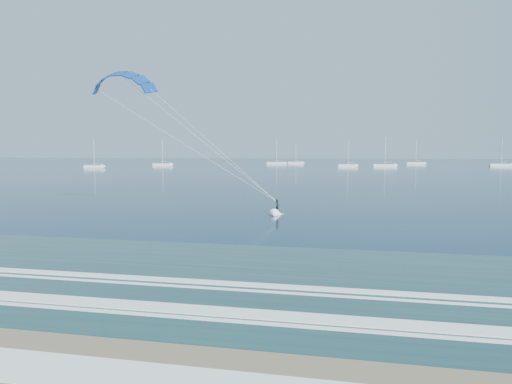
{
  "coord_description": "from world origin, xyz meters",
  "views": [
    {
      "loc": [
        12.2,
        -12.26,
        6.67
      ],
      "look_at": [
        3.92,
        27.91,
        3.05
      ],
      "focal_mm": 32.0,
      "sensor_mm": 36.0,
      "label": 1
    }
  ],
  "objects_px": {
    "sailboat_1": "(163,164)",
    "sailboat_2": "(276,163)",
    "sailboat_0": "(94,166)",
    "sailboat_4": "(416,163)",
    "kitesurfer_rig": "(197,137)",
    "sailboat_8": "(296,163)",
    "sailboat_7": "(385,165)",
    "sailboat_3": "(348,166)",
    "sailboat_5": "(501,165)"
  },
  "relations": [
    {
      "from": "sailboat_1",
      "to": "sailboat_2",
      "type": "distance_m",
      "value": 61.93
    },
    {
      "from": "sailboat_0",
      "to": "sailboat_4",
      "type": "height_order",
      "value": "sailboat_4"
    },
    {
      "from": "sailboat_0",
      "to": "kitesurfer_rig",
      "type": "bearing_deg",
      "value": -54.94
    },
    {
      "from": "sailboat_0",
      "to": "sailboat_8",
      "type": "distance_m",
      "value": 107.87
    },
    {
      "from": "sailboat_1",
      "to": "sailboat_7",
      "type": "xyz_separation_m",
      "value": [
        101.9,
        7.62,
        0.01
      ]
    },
    {
      "from": "sailboat_1",
      "to": "sailboat_3",
      "type": "xyz_separation_m",
      "value": [
        85.78,
        1.35,
        -0.01
      ]
    },
    {
      "from": "sailboat_5",
      "to": "sailboat_1",
      "type": "bearing_deg",
      "value": -170.92
    },
    {
      "from": "sailboat_0",
      "to": "sailboat_3",
      "type": "relative_size",
      "value": 1.02
    },
    {
      "from": "sailboat_2",
      "to": "sailboat_3",
      "type": "xyz_separation_m",
      "value": [
        37.58,
        -37.52,
        -0.01
      ]
    },
    {
      "from": "kitesurfer_rig",
      "to": "sailboat_3",
      "type": "height_order",
      "value": "kitesurfer_rig"
    },
    {
      "from": "sailboat_4",
      "to": "sailboat_8",
      "type": "height_order",
      "value": "sailboat_4"
    },
    {
      "from": "sailboat_0",
      "to": "sailboat_8",
      "type": "xyz_separation_m",
      "value": [
        74.1,
        78.39,
        -0.02
      ]
    },
    {
      "from": "sailboat_7",
      "to": "sailboat_0",
      "type": "bearing_deg",
      "value": -161.67
    },
    {
      "from": "sailboat_2",
      "to": "sailboat_1",
      "type": "bearing_deg",
      "value": -141.11
    },
    {
      "from": "sailboat_1",
      "to": "sailboat_5",
      "type": "bearing_deg",
      "value": 9.08
    },
    {
      "from": "kitesurfer_rig",
      "to": "sailboat_4",
      "type": "bearing_deg",
      "value": 76.47
    },
    {
      "from": "kitesurfer_rig",
      "to": "sailboat_3",
      "type": "relative_size",
      "value": 1.92
    },
    {
      "from": "sailboat_0",
      "to": "sailboat_5",
      "type": "relative_size",
      "value": 0.87
    },
    {
      "from": "sailboat_1",
      "to": "sailboat_7",
      "type": "height_order",
      "value": "sailboat_7"
    },
    {
      "from": "kitesurfer_rig",
      "to": "sailboat_5",
      "type": "height_order",
      "value": "kitesurfer_rig"
    },
    {
      "from": "sailboat_4",
      "to": "sailboat_7",
      "type": "xyz_separation_m",
      "value": [
        -18.86,
        -43.11,
        0.01
      ]
    },
    {
      "from": "sailboat_5",
      "to": "sailboat_4",
      "type": "bearing_deg",
      "value": 142.27
    },
    {
      "from": "sailboat_2",
      "to": "sailboat_4",
      "type": "distance_m",
      "value": 73.52
    },
    {
      "from": "kitesurfer_rig",
      "to": "sailboat_8",
      "type": "relative_size",
      "value": 2.11
    },
    {
      "from": "sailboat_0",
      "to": "sailboat_2",
      "type": "xyz_separation_m",
      "value": [
        64.7,
        70.47,
        0.01
      ]
    },
    {
      "from": "sailboat_4",
      "to": "sailboat_5",
      "type": "bearing_deg",
      "value": -37.73
    },
    {
      "from": "sailboat_3",
      "to": "sailboat_1",
      "type": "bearing_deg",
      "value": -179.1
    },
    {
      "from": "kitesurfer_rig",
      "to": "sailboat_0",
      "type": "height_order",
      "value": "kitesurfer_rig"
    },
    {
      "from": "sailboat_2",
      "to": "sailboat_3",
      "type": "height_order",
      "value": "sailboat_2"
    },
    {
      "from": "kitesurfer_rig",
      "to": "sailboat_7",
      "type": "height_order",
      "value": "kitesurfer_rig"
    },
    {
      "from": "kitesurfer_rig",
      "to": "sailboat_8",
      "type": "height_order",
      "value": "kitesurfer_rig"
    },
    {
      "from": "sailboat_4",
      "to": "sailboat_1",
      "type": "bearing_deg",
      "value": -157.21
    },
    {
      "from": "sailboat_0",
      "to": "sailboat_1",
      "type": "bearing_deg",
      "value": 62.43
    },
    {
      "from": "kitesurfer_rig",
      "to": "sailboat_0",
      "type": "xyz_separation_m",
      "value": [
        -87.44,
        124.61,
        -7.5
      ]
    },
    {
      "from": "sailboat_4",
      "to": "sailboat_7",
      "type": "relative_size",
      "value": 0.94
    },
    {
      "from": "sailboat_5",
      "to": "kitesurfer_rig",
      "type": "bearing_deg",
      "value": -114.77
    },
    {
      "from": "sailboat_2",
      "to": "sailboat_3",
      "type": "relative_size",
      "value": 1.22
    },
    {
      "from": "sailboat_1",
      "to": "sailboat_4",
      "type": "bearing_deg",
      "value": 22.79
    },
    {
      "from": "sailboat_2",
      "to": "sailboat_5",
      "type": "bearing_deg",
      "value": -7.61
    },
    {
      "from": "kitesurfer_rig",
      "to": "sailboat_3",
      "type": "distance_m",
      "value": 158.43
    },
    {
      "from": "kitesurfer_rig",
      "to": "sailboat_1",
      "type": "relative_size",
      "value": 1.7
    },
    {
      "from": "sailboat_1",
      "to": "sailboat_3",
      "type": "relative_size",
      "value": 1.13
    },
    {
      "from": "sailboat_3",
      "to": "sailboat_5",
      "type": "bearing_deg",
      "value": 18.76
    },
    {
      "from": "sailboat_7",
      "to": "sailboat_8",
      "type": "relative_size",
      "value": 1.34
    },
    {
      "from": "sailboat_1",
      "to": "sailboat_7",
      "type": "relative_size",
      "value": 0.93
    },
    {
      "from": "sailboat_3",
      "to": "sailboat_4",
      "type": "relative_size",
      "value": 0.88
    },
    {
      "from": "sailboat_1",
      "to": "sailboat_3",
      "type": "height_order",
      "value": "sailboat_1"
    },
    {
      "from": "sailboat_5",
      "to": "sailboat_8",
      "type": "bearing_deg",
      "value": 167.13
    },
    {
      "from": "sailboat_4",
      "to": "sailboat_5",
      "type": "distance_m",
      "value": 42.57
    },
    {
      "from": "sailboat_4",
      "to": "sailboat_8",
      "type": "xyz_separation_m",
      "value": [
        -63.15,
        -3.94,
        -0.02
      ]
    }
  ]
}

